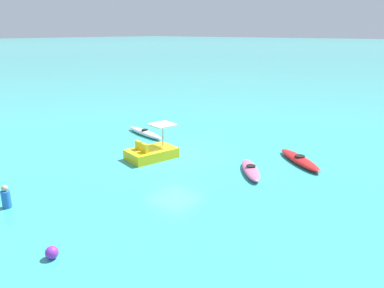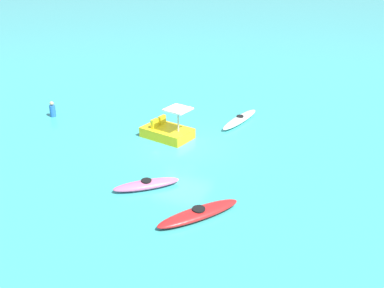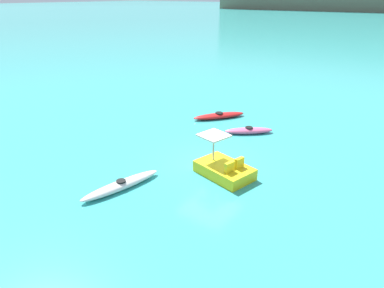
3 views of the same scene
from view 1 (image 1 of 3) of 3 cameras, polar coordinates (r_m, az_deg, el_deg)
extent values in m
plane|color=#38ADA8|center=(19.00, -2.72, -1.75)|extent=(600.00, 600.00, 0.00)
ellipsoid|color=white|center=(22.75, -7.33, 1.76)|extent=(1.32, 3.56, 0.32)
cylinder|color=black|center=(22.70, -7.35, 2.21)|extent=(0.46, 0.46, 0.05)
ellipsoid|color=pink|center=(16.79, 9.13, -4.00)|extent=(2.47, 2.25, 0.32)
cylinder|color=black|center=(16.72, 9.16, -3.41)|extent=(0.59, 0.59, 0.05)
ellipsoid|color=red|center=(18.60, 16.40, -2.37)|extent=(2.59, 3.14, 0.32)
cylinder|color=black|center=(18.54, 16.45, -1.83)|extent=(0.67, 0.67, 0.05)
cube|color=yellow|center=(18.57, -6.32, -1.49)|extent=(2.68, 2.01, 0.50)
cube|color=yellow|center=(18.41, -8.31, -0.19)|extent=(0.26, 0.46, 0.44)
cube|color=yellow|center=(17.91, -7.35, -0.65)|extent=(0.26, 0.46, 0.44)
cylinder|color=#B2B2B7|center=(18.69, -4.57, 1.26)|extent=(0.08, 0.08, 1.10)
cube|color=silver|center=(18.53, -4.62, 3.01)|extent=(1.32, 1.32, 0.08)
sphere|color=purple|center=(11.49, -20.99, -15.50)|extent=(0.37, 0.37, 0.37)
cylinder|color=blue|center=(15.03, -26.95, -7.68)|extent=(0.43, 0.43, 0.65)
sphere|color=tan|center=(14.86, -27.18, -6.12)|extent=(0.22, 0.22, 0.22)
camera|label=2|loc=(22.48, 58.92, 16.95)|focal=42.80mm
camera|label=3|loc=(24.40, -38.65, 15.96)|focal=31.47mm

